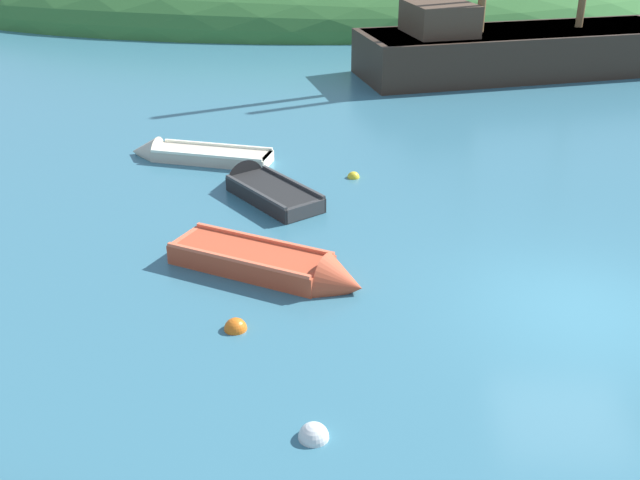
{
  "coord_description": "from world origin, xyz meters",
  "views": [
    {
      "loc": [
        -3.67,
        -11.48,
        6.81
      ],
      "look_at": [
        -4.7,
        1.6,
        0.39
      ],
      "focal_mm": 41.87,
      "sensor_mm": 36.0,
      "label": 1
    }
  ],
  "objects": [
    {
      "name": "buoy_orange",
      "position": [
        -5.9,
        -1.1,
        0.0
      ],
      "size": [
        0.39,
        0.39,
        0.39
      ],
      "primitive_type": "sphere",
      "color": "orange",
      "rests_on": "ground"
    },
    {
      "name": "sailing_ship",
      "position": [
        1.6,
        17.49,
        0.62
      ],
      "size": [
        14.94,
        7.5,
        11.99
      ],
      "rotation": [
        0.0,
        0.0,
        0.33
      ],
      "color": "#38281E",
      "rests_on": "ground"
    },
    {
      "name": "ground_plane",
      "position": [
        0.0,
        0.0,
        0.0
      ],
      "size": [
        120.0,
        120.0,
        0.0
      ],
      "primitive_type": "plane",
      "color": "teal"
    },
    {
      "name": "shore_hill",
      "position": [
        -9.33,
        34.58,
        0.0
      ],
      "size": [
        43.71,
        25.06,
        8.31
      ],
      "primitive_type": "ellipsoid",
      "color": "#387033",
      "rests_on": "ground"
    },
    {
      "name": "buoy_white",
      "position": [
        -4.37,
        -3.66,
        0.0
      ],
      "size": [
        0.42,
        0.42,
        0.42
      ],
      "primitive_type": "sphere",
      "color": "white",
      "rests_on": "ground"
    },
    {
      "name": "rowboat_near_dock",
      "position": [
        -8.58,
        7.01,
        0.09
      ],
      "size": [
        3.98,
        1.56,
        0.91
      ],
      "rotation": [
        0.0,
        0.0,
        2.98
      ],
      "color": "beige",
      "rests_on": "ground"
    },
    {
      "name": "rowboat_outer_left",
      "position": [
        -5.46,
        0.83,
        0.14
      ],
      "size": [
        4.0,
        2.39,
        1.02
      ],
      "rotation": [
        0.0,
        0.0,
        5.91
      ],
      "color": "#C64C2D",
      "rests_on": "ground"
    },
    {
      "name": "buoy_yellow",
      "position": [
        -4.2,
        6.01,
        0.0
      ],
      "size": [
        0.31,
        0.31,
        0.31
      ],
      "primitive_type": "sphere",
      "color": "yellow",
      "rests_on": "ground"
    },
    {
      "name": "rowboat_center",
      "position": [
        -6.32,
        4.75,
        0.11
      ],
      "size": [
        2.9,
        3.07,
        1.06
      ],
      "rotation": [
        0.0,
        0.0,
        2.3
      ],
      "color": "black",
      "rests_on": "ground"
    }
  ]
}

